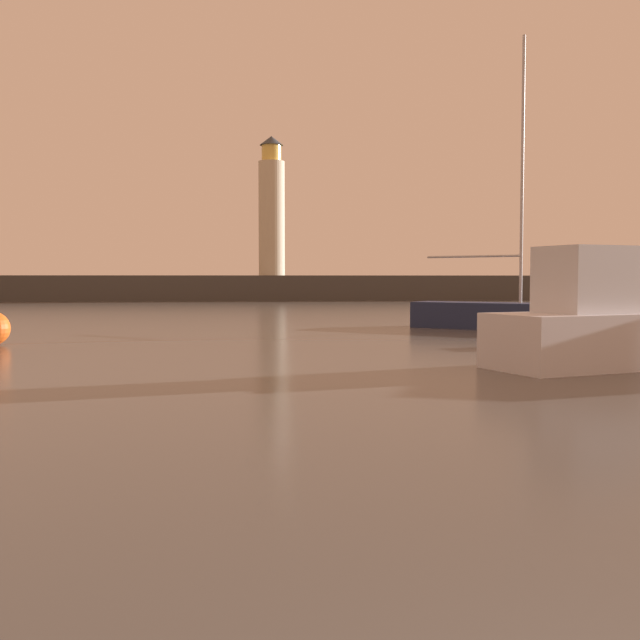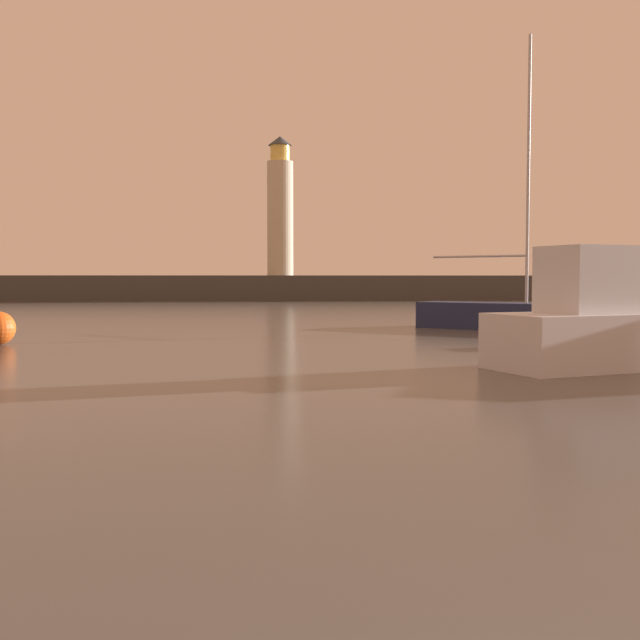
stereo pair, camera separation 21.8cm
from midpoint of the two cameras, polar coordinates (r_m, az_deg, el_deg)
The scene contains 4 objects.
ground_plane at distance 35.22m, azimuth -2.31°, elevation -0.12°, with size 220.00×220.00×0.00m, color #4C4742.
breakwater at distance 68.63m, azimuth -3.91°, elevation 2.38°, with size 69.70×4.39×2.22m, color #423F3D.
lighthouse at distance 68.93m, azimuth -2.87°, elevation 8.14°, with size 2.30×2.30×12.26m.
sailboat_moored at distance 30.61m, azimuth 13.95°, elevation 0.40°, with size 6.54×5.87×11.09m.
Camera 2 is at (-1.91, -1.64, 1.99)m, focal length 43.29 mm.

